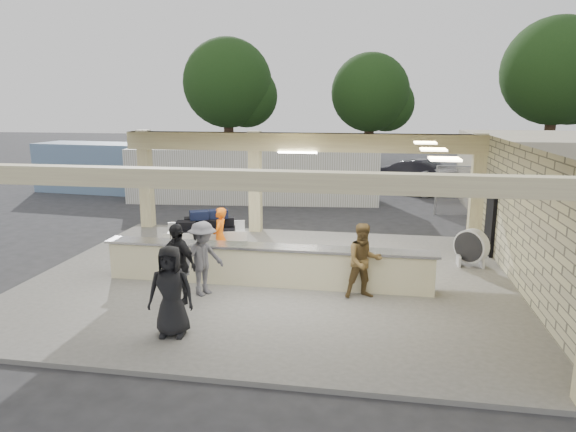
% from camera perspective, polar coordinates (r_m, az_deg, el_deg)
% --- Properties ---
extents(ground, '(120.00, 120.00, 0.00)m').
position_cam_1_polar(ground, '(13.30, -1.94, -7.22)').
color(ground, '#2A2A2C').
rests_on(ground, ground).
extents(pavilion, '(12.01, 10.00, 3.55)m').
position_cam_1_polar(pavilion, '(13.50, -0.53, -0.93)').
color(pavilion, '#63615C').
rests_on(pavilion, ground).
extents(baggage_counter, '(8.20, 0.58, 0.98)m').
position_cam_1_polar(baggage_counter, '(12.65, -2.42, -5.46)').
color(baggage_counter, beige).
rests_on(baggage_counter, pavilion).
extents(luggage_cart, '(2.61, 2.04, 1.34)m').
position_cam_1_polar(luggage_cart, '(15.08, -9.18, -1.73)').
color(luggage_cart, silver).
rests_on(luggage_cart, pavilion).
extents(drum_fan, '(0.91, 0.82, 1.03)m').
position_cam_1_polar(drum_fan, '(14.86, 19.69, -3.21)').
color(drum_fan, silver).
rests_on(drum_fan, pavilion).
extents(baggage_handler, '(0.33, 0.59, 1.61)m').
position_cam_1_polar(baggage_handler, '(14.13, -7.57, -2.29)').
color(baggage_handler, orange).
rests_on(baggage_handler, pavilion).
extents(passenger_a, '(0.92, 0.62, 1.74)m').
position_cam_1_polar(passenger_a, '(11.79, 8.42, -4.97)').
color(passenger_a, olive).
rests_on(passenger_a, pavilion).
extents(passenger_b, '(1.13, 0.83, 1.83)m').
position_cam_1_polar(passenger_b, '(11.59, -12.19, -5.23)').
color(passenger_b, black).
rests_on(passenger_b, pavilion).
extents(passenger_c, '(0.92, 1.17, 1.75)m').
position_cam_1_polar(passenger_c, '(12.01, -9.43, -4.68)').
color(passenger_c, '#55545A').
rests_on(passenger_c, pavilion).
extents(passenger_d, '(0.91, 0.46, 1.78)m').
position_cam_1_polar(passenger_d, '(10.07, -12.88, -8.14)').
color(passenger_d, black).
rests_on(passenger_d, pavilion).
extents(car_white_a, '(4.62, 2.37, 1.29)m').
position_cam_1_polar(car_white_a, '(26.68, 18.19, 3.59)').
color(car_white_a, silver).
rests_on(car_white_a, ground).
extents(car_dark, '(4.95, 3.25, 1.56)m').
position_cam_1_polar(car_dark, '(27.77, 15.11, 4.39)').
color(car_dark, black).
rests_on(car_dark, ground).
extents(container_white, '(11.50, 3.31, 2.46)m').
position_cam_1_polar(container_white, '(23.72, -3.88, 4.57)').
color(container_white, white).
rests_on(container_white, ground).
extents(container_blue, '(9.66, 3.10, 2.47)m').
position_cam_1_polar(container_blue, '(27.27, -17.42, 5.07)').
color(container_blue, '#657DA3').
rests_on(container_blue, ground).
extents(tree_left, '(6.60, 6.30, 9.00)m').
position_cam_1_polar(tree_left, '(37.84, -6.17, 14.09)').
color(tree_left, '#382619').
rests_on(tree_left, ground).
extents(tree_mid, '(6.00, 5.60, 8.00)m').
position_cam_1_polar(tree_mid, '(38.42, 9.61, 13.03)').
color(tree_mid, '#382619').
rests_on(tree_mid, ground).
extents(tree_right, '(7.20, 7.00, 10.00)m').
position_cam_1_polar(tree_right, '(39.26, 27.99, 13.60)').
color(tree_right, '#382619').
rests_on(tree_right, ground).
extents(adjacent_building, '(6.00, 8.00, 3.20)m').
position_cam_1_polar(adjacent_building, '(23.50, 26.90, 4.09)').
color(adjacent_building, beige).
rests_on(adjacent_building, ground).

